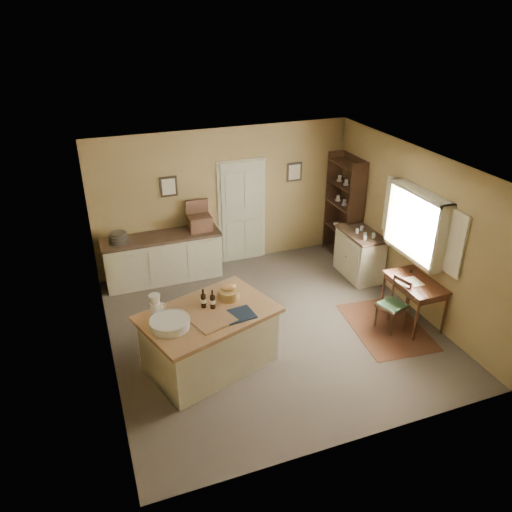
{
  "coord_description": "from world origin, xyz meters",
  "views": [
    {
      "loc": [
        -2.56,
        -6.15,
        4.72
      ],
      "look_at": [
        -0.14,
        0.38,
        1.15
      ],
      "focal_mm": 35.0,
      "sensor_mm": 36.0,
      "label": 1
    }
  ],
  "objects_px": {
    "work_island": "(209,338)",
    "shelving_unit": "(346,208)",
    "sideboard": "(163,256)",
    "desk_chair": "(392,306)",
    "right_cabinet": "(359,254)",
    "writing_desk": "(415,286)"
  },
  "relations": [
    {
      "from": "work_island",
      "to": "shelving_unit",
      "type": "xyz_separation_m",
      "value": [
        3.55,
        2.47,
        0.56
      ]
    },
    {
      "from": "sideboard",
      "to": "desk_chair",
      "type": "bearing_deg",
      "value": -42.89
    },
    {
      "from": "sideboard",
      "to": "right_cabinet",
      "type": "bearing_deg",
      "value": -18.15
    },
    {
      "from": "desk_chair",
      "to": "right_cabinet",
      "type": "height_order",
      "value": "right_cabinet"
    },
    {
      "from": "desk_chair",
      "to": "sideboard",
      "type": "bearing_deg",
      "value": 121.19
    },
    {
      "from": "work_island",
      "to": "shelving_unit",
      "type": "distance_m",
      "value": 4.36
    },
    {
      "from": "shelving_unit",
      "to": "writing_desk",
      "type": "bearing_deg",
      "value": -93.47
    },
    {
      "from": "writing_desk",
      "to": "shelving_unit",
      "type": "relative_size",
      "value": 0.47
    },
    {
      "from": "desk_chair",
      "to": "shelving_unit",
      "type": "distance_m",
      "value": 2.72
    },
    {
      "from": "work_island",
      "to": "sideboard",
      "type": "height_order",
      "value": "work_island"
    },
    {
      "from": "right_cabinet",
      "to": "shelving_unit",
      "type": "relative_size",
      "value": 0.49
    },
    {
      "from": "work_island",
      "to": "right_cabinet",
      "type": "distance_m",
      "value": 3.75
    },
    {
      "from": "writing_desk",
      "to": "shelving_unit",
      "type": "bearing_deg",
      "value": 86.53
    },
    {
      "from": "writing_desk",
      "to": "desk_chair",
      "type": "height_order",
      "value": "desk_chair"
    },
    {
      "from": "work_island",
      "to": "sideboard",
      "type": "bearing_deg",
      "value": 73.84
    },
    {
      "from": "work_island",
      "to": "desk_chair",
      "type": "distance_m",
      "value": 2.97
    },
    {
      "from": "work_island",
      "to": "sideboard",
      "type": "distance_m",
      "value": 2.75
    },
    {
      "from": "work_island",
      "to": "desk_chair",
      "type": "bearing_deg",
      "value": -20.83
    },
    {
      "from": "desk_chair",
      "to": "work_island",
      "type": "bearing_deg",
      "value": 161.77
    },
    {
      "from": "writing_desk",
      "to": "shelving_unit",
      "type": "height_order",
      "value": "shelving_unit"
    },
    {
      "from": "right_cabinet",
      "to": "work_island",
      "type": "bearing_deg",
      "value": -154.84
    },
    {
      "from": "right_cabinet",
      "to": "writing_desk",
      "type": "bearing_deg",
      "value": -89.99
    }
  ]
}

